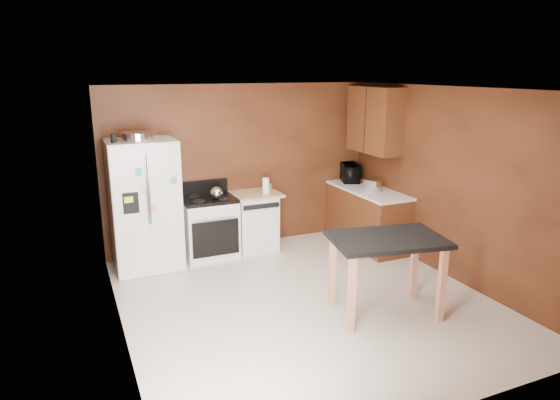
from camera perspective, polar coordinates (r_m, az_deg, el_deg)
floor at (r=6.14m, az=2.97°, el=-11.45°), size 4.50×4.50×0.00m
ceiling at (r=5.51m, az=3.32°, el=12.55°), size 4.50×4.50×0.00m
wall_back at (r=7.73m, az=-4.39°, el=3.83°), size 4.20×0.00×4.20m
wall_front at (r=3.93m, az=18.15°, el=-7.85°), size 4.20×0.00×4.20m
wall_left at (r=5.14m, az=-18.29°, el=-2.51°), size 0.00×4.50×4.50m
wall_right at (r=6.88m, az=18.96°, el=1.70°), size 0.00×4.50×4.50m
roasting_pan at (r=6.86m, az=-15.96°, el=7.03°), size 0.43×0.43×0.11m
pen_cup at (r=6.73m, az=-18.49°, el=6.71°), size 0.07×0.07×0.11m
kettle at (r=7.19m, az=-7.27°, el=0.82°), size 0.18×0.18×0.18m
paper_towel at (r=7.47m, az=-1.64°, el=1.61°), size 0.12×0.12×0.24m
green_canister at (r=7.70m, az=-1.29°, el=1.48°), size 0.11×0.11×0.10m
toaster at (r=7.73m, az=10.51°, el=1.63°), size 0.22×0.27×0.17m
microwave at (r=8.35m, az=7.95°, el=3.06°), size 0.48×0.57×0.27m
refrigerator at (r=7.08m, az=-15.20°, el=-0.58°), size 0.90×0.80×1.80m
gas_range at (r=7.43m, az=-8.10°, el=-2.99°), size 0.76×0.68×1.10m
dishwasher at (r=7.67m, az=-2.96°, el=-2.37°), size 0.78×0.63×0.89m
right_cabinets at (r=7.93m, az=10.19°, el=1.39°), size 0.63×1.58×2.45m
island at (r=5.69m, az=12.11°, el=-5.51°), size 1.37×1.05×0.91m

